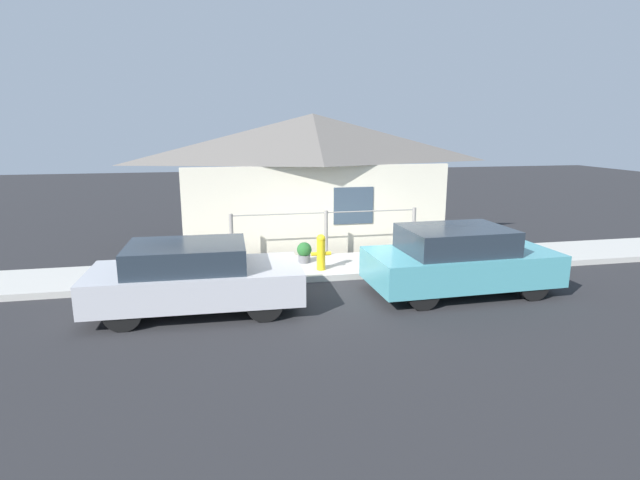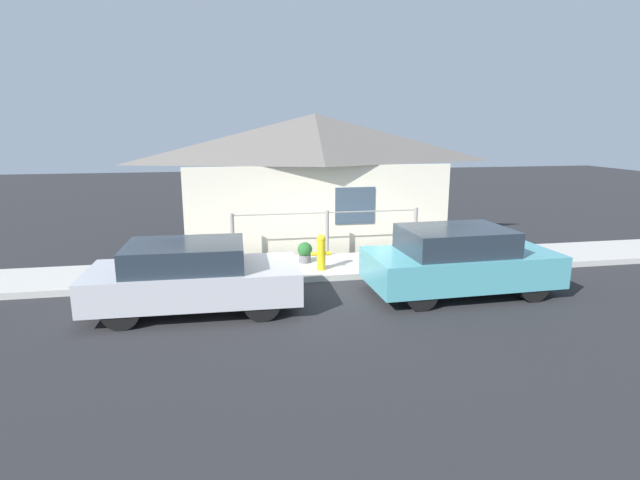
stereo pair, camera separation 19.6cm
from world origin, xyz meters
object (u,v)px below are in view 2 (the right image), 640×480
at_px(car_left, 193,276).
at_px(potted_plant_near_hydrant, 305,252).
at_px(fire_hydrant, 321,251).
at_px(car_right, 459,261).

xyz_separation_m(car_left, potted_plant_near_hydrant, (2.52, 2.48, -0.26)).
height_order(car_left, potted_plant_near_hydrant, car_left).
distance_m(fire_hydrant, potted_plant_near_hydrant, 0.79).
xyz_separation_m(car_right, potted_plant_near_hydrant, (-2.84, 2.49, -0.29)).
distance_m(car_left, car_right, 5.36).
distance_m(car_right, potted_plant_near_hydrant, 3.78).
xyz_separation_m(car_left, fire_hydrant, (2.79, 1.77, -0.08)).
bearing_deg(fire_hydrant, car_right, -34.56).
bearing_deg(car_right, potted_plant_near_hydrant, 137.30).
bearing_deg(car_right, car_left, 178.51).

